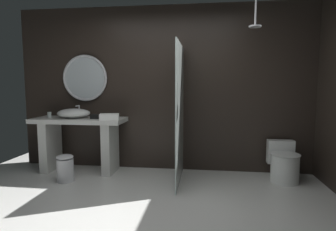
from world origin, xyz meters
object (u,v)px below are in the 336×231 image
tumbler_cup (49,115)px  waste_bin (65,168)px  round_wall_mirror (85,78)px  folded_hand_towel (109,117)px  vessel_sink (74,113)px  rain_shower_head (255,22)px  tissue_box (96,116)px  toilet (284,164)px

tumbler_cup → waste_bin: 1.00m
round_wall_mirror → folded_hand_towel: (0.55, -0.44, -0.58)m
tumbler_cup → folded_hand_towel: bearing=-10.6°
vessel_sink → folded_hand_towel: bearing=-15.7°
waste_bin → folded_hand_towel: size_ratio=1.40×
round_wall_mirror → rain_shower_head: rain_shower_head is taller
tumbler_cup → folded_hand_towel: (1.06, -0.20, 0.00)m
round_wall_mirror → folded_hand_towel: bearing=-38.5°
tumbler_cup → waste_bin: tumbler_cup is taller
waste_bin → folded_hand_towel: bearing=29.4°
folded_hand_towel → rain_shower_head: bearing=-1.3°
folded_hand_towel → tissue_box: bearing=151.4°
tumbler_cup → toilet: (3.59, -0.08, -0.65)m
round_wall_mirror → folded_hand_towel: 0.92m
tissue_box → folded_hand_towel: bearing=-28.6°
waste_bin → toilet: bearing=8.0°
waste_bin → folded_hand_towel: 0.95m
rain_shower_head → toilet: (0.49, 0.17, -1.94)m
tumbler_cup → tissue_box: (0.80, -0.06, -0.01)m
toilet → folded_hand_towel: folded_hand_towel is taller
vessel_sink → tumbler_cup: 0.42m
rain_shower_head → toilet: bearing=18.8°
round_wall_mirror → waste_bin: size_ratio=1.94×
rain_shower_head → waste_bin: bearing=-174.1°
vessel_sink → tumbler_cup: size_ratio=5.87×
vessel_sink → rain_shower_head: rain_shower_head is taller
tissue_box → toilet: bearing=-0.5°
tumbler_cup → waste_bin: size_ratio=0.23×
tissue_box → toilet: tissue_box is taller
tissue_box → tumbler_cup: bearing=175.9°
tumbler_cup → round_wall_mirror: round_wall_mirror is taller
round_wall_mirror → toilet: bearing=-6.0°
tumbler_cup → folded_hand_towel: folded_hand_towel is taller
round_wall_mirror → waste_bin: round_wall_mirror is taller
round_wall_mirror → folded_hand_towel: round_wall_mirror is taller
tissue_box → folded_hand_towel: 0.30m
vessel_sink → folded_hand_towel: (0.64, -0.18, -0.03)m
tumbler_cup → round_wall_mirror: 0.81m
toilet → folded_hand_towel: (-2.53, -0.12, 0.65)m
tissue_box → round_wall_mirror: size_ratio=0.20×
round_wall_mirror → vessel_sink: bearing=-108.3°
rain_shower_head → waste_bin: 3.28m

